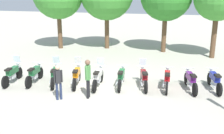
# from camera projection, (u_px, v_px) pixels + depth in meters

# --- Properties ---
(ground_plane) EXTENTS (80.00, 80.00, 0.00)m
(ground_plane) POSITION_uv_depth(u_px,v_px,m) (110.00, 86.00, 13.77)
(ground_plane) COLOR #ADA899
(motorcycle_0) EXTENTS (0.62, 2.19, 1.37)m
(motorcycle_0) POSITION_uv_depth(u_px,v_px,m) (13.00, 73.00, 14.18)
(motorcycle_0) COLOR black
(motorcycle_0) RESTS_ON ground_plane
(motorcycle_1) EXTENTS (0.62, 2.19, 0.99)m
(motorcycle_1) POSITION_uv_depth(u_px,v_px,m) (35.00, 74.00, 14.16)
(motorcycle_1) COLOR black
(motorcycle_1) RESTS_ON ground_plane
(motorcycle_2) EXTENTS (0.81, 2.13, 1.37)m
(motorcycle_2) POSITION_uv_depth(u_px,v_px,m) (55.00, 75.00, 13.98)
(motorcycle_2) COLOR black
(motorcycle_2) RESTS_ON ground_plane
(motorcycle_3) EXTENTS (0.70, 2.16, 1.37)m
(motorcycle_3) POSITION_uv_depth(u_px,v_px,m) (77.00, 75.00, 13.87)
(motorcycle_3) COLOR black
(motorcycle_3) RESTS_ON ground_plane
(motorcycle_4) EXTENTS (0.62, 2.19, 1.37)m
(motorcycle_4) POSITION_uv_depth(u_px,v_px,m) (98.00, 77.00, 13.64)
(motorcycle_4) COLOR black
(motorcycle_4) RESTS_ON ground_plane
(motorcycle_5) EXTENTS (0.62, 2.19, 0.99)m
(motorcycle_5) POSITION_uv_depth(u_px,v_px,m) (121.00, 77.00, 13.66)
(motorcycle_5) COLOR black
(motorcycle_5) RESTS_ON ground_plane
(motorcycle_6) EXTENTS (0.77, 2.15, 1.37)m
(motorcycle_6) POSITION_uv_depth(u_px,v_px,m) (144.00, 78.00, 13.54)
(motorcycle_6) COLOR black
(motorcycle_6) RESTS_ON ground_plane
(motorcycle_7) EXTENTS (0.62, 2.19, 0.99)m
(motorcycle_7) POSITION_uv_depth(u_px,v_px,m) (167.00, 79.00, 13.36)
(motorcycle_7) COLOR black
(motorcycle_7) RESTS_ON ground_plane
(motorcycle_8) EXTENTS (0.73, 2.16, 0.99)m
(motorcycle_8) POSITION_uv_depth(u_px,v_px,m) (191.00, 80.00, 13.19)
(motorcycle_8) COLOR black
(motorcycle_8) RESTS_ON ground_plane
(motorcycle_9) EXTENTS (0.65, 2.17, 0.99)m
(motorcycle_9) POSITION_uv_depth(u_px,v_px,m) (214.00, 80.00, 13.20)
(motorcycle_9) COLOR black
(motorcycle_9) RESTS_ON ground_plane
(person_0) EXTENTS (0.38, 0.29, 1.62)m
(person_0) POSITION_uv_depth(u_px,v_px,m) (58.00, 80.00, 11.92)
(person_0) COLOR #232D4C
(person_0) RESTS_ON ground_plane
(person_1) EXTENTS (0.25, 0.40, 1.81)m
(person_1) POSITION_uv_depth(u_px,v_px,m) (88.00, 76.00, 12.07)
(person_1) COLOR black
(person_1) RESTS_ON ground_plane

